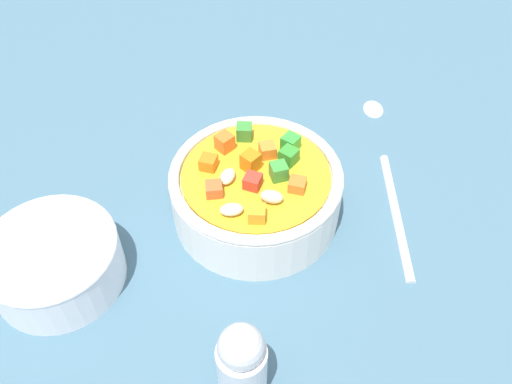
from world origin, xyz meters
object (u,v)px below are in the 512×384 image
Objects in this scene: soup_bowl_main at (256,191)px; spoon at (389,174)px; side_bowl_small at (54,261)px; pepper_shaker at (242,364)px.

soup_bowl_main is 0.63× the size of spoon.
side_bowl_small is 17.98cm from pepper_shaker.
spoon is at bearing -147.11° from side_bowl_small.
side_bowl_small is (26.41, 17.08, 2.01)cm from spoon.
side_bowl_small is at bearing 34.77° from soup_bowl_main.
soup_bowl_main reaches higher than side_bowl_small.
soup_bowl_main is 1.39× the size of side_bowl_small.
spoon is (-11.86, -6.98, -2.60)cm from soup_bowl_main.
soup_bowl_main is 1.90× the size of pepper_shaker.
side_bowl_small is at bearing -20.20° from pepper_shaker.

